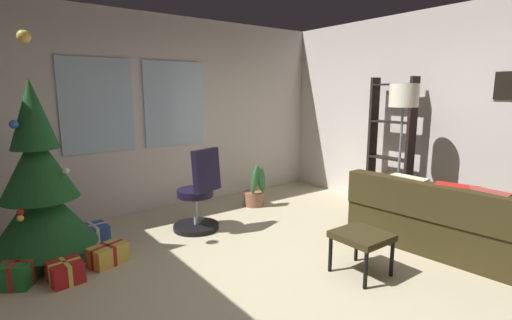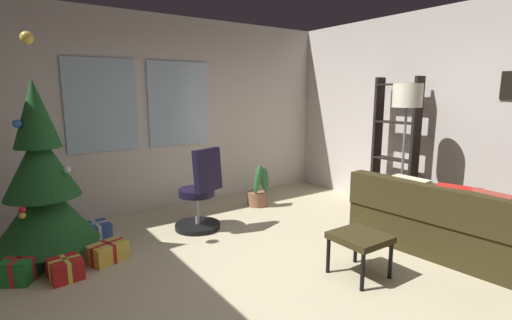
{
  "view_description": "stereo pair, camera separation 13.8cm",
  "coord_description": "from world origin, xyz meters",
  "px_view_note": "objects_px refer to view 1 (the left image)",
  "views": [
    {
      "loc": [
        -2.16,
        -2.25,
        1.67
      ],
      "look_at": [
        0.22,
        0.95,
        0.95
      ],
      "focal_mm": 26.15,
      "sensor_mm": 36.0,
      "label": 1
    },
    {
      "loc": [
        -2.05,
        -2.33,
        1.67
      ],
      "look_at": [
        0.22,
        0.95,
        0.95
      ],
      "focal_mm": 26.15,
      "sensor_mm": 36.0,
      "label": 2
    }
  ],
  "objects_px": {
    "holiday_tree": "(40,188)",
    "potted_plant": "(256,191)",
    "gift_box_blue": "(94,234)",
    "bookshelf": "(390,154)",
    "office_chair": "(199,199)",
    "gift_box_green": "(19,273)",
    "footstool": "(362,239)",
    "gift_box_gold": "(108,254)",
    "floor_lamp": "(403,107)",
    "gift_box_red": "(65,272)",
    "couch": "(459,222)"
  },
  "relations": [
    {
      "from": "gift_box_green",
      "to": "potted_plant",
      "type": "distance_m",
      "value": 3.12
    },
    {
      "from": "footstool",
      "to": "office_chair",
      "type": "height_order",
      "value": "office_chair"
    },
    {
      "from": "holiday_tree",
      "to": "gift_box_green",
      "type": "distance_m",
      "value": 0.8
    },
    {
      "from": "holiday_tree",
      "to": "potted_plant",
      "type": "xyz_separation_m",
      "value": [
        2.79,
        0.22,
        -0.52
      ]
    },
    {
      "from": "footstool",
      "to": "gift_box_gold",
      "type": "relative_size",
      "value": 1.15
    },
    {
      "from": "bookshelf",
      "to": "gift_box_gold",
      "type": "bearing_deg",
      "value": 170.23
    },
    {
      "from": "couch",
      "to": "holiday_tree",
      "type": "relative_size",
      "value": 0.88
    },
    {
      "from": "gift_box_gold",
      "to": "potted_plant",
      "type": "xyz_separation_m",
      "value": [
        2.31,
        0.66,
        0.14
      ]
    },
    {
      "from": "couch",
      "to": "gift_box_blue",
      "type": "height_order",
      "value": "couch"
    },
    {
      "from": "gift_box_green",
      "to": "gift_box_blue",
      "type": "height_order",
      "value": "gift_box_green"
    },
    {
      "from": "gift_box_blue",
      "to": "bookshelf",
      "type": "bearing_deg",
      "value": -19.11
    },
    {
      "from": "gift_box_green",
      "to": "holiday_tree",
      "type": "bearing_deg",
      "value": 55.34
    },
    {
      "from": "gift_box_red",
      "to": "bookshelf",
      "type": "bearing_deg",
      "value": -6.89
    },
    {
      "from": "office_chair",
      "to": "gift_box_red",
      "type": "bearing_deg",
      "value": -164.99
    },
    {
      "from": "footstool",
      "to": "floor_lamp",
      "type": "distance_m",
      "value": 1.92
    },
    {
      "from": "gift_box_blue",
      "to": "bookshelf",
      "type": "xyz_separation_m",
      "value": [
        3.68,
        -1.27,
        0.72
      ]
    },
    {
      "from": "holiday_tree",
      "to": "floor_lamp",
      "type": "relative_size",
      "value": 1.26
    },
    {
      "from": "office_chair",
      "to": "bookshelf",
      "type": "height_order",
      "value": "bookshelf"
    },
    {
      "from": "office_chair",
      "to": "floor_lamp",
      "type": "relative_size",
      "value": 0.58
    },
    {
      "from": "couch",
      "to": "floor_lamp",
      "type": "xyz_separation_m",
      "value": [
        0.04,
        0.8,
        1.22
      ]
    },
    {
      "from": "gift_box_blue",
      "to": "floor_lamp",
      "type": "height_order",
      "value": "floor_lamp"
    },
    {
      "from": "gift_box_green",
      "to": "gift_box_blue",
      "type": "distance_m",
      "value": 0.97
    },
    {
      "from": "couch",
      "to": "office_chair",
      "type": "height_order",
      "value": "office_chair"
    },
    {
      "from": "footstool",
      "to": "gift_box_gold",
      "type": "bearing_deg",
      "value": 138.5
    },
    {
      "from": "couch",
      "to": "office_chair",
      "type": "relative_size",
      "value": 1.91
    },
    {
      "from": "footstool",
      "to": "holiday_tree",
      "type": "xyz_separation_m",
      "value": [
        -2.31,
        2.06,
        0.41
      ]
    },
    {
      "from": "gift_box_red",
      "to": "potted_plant",
      "type": "height_order",
      "value": "potted_plant"
    },
    {
      "from": "bookshelf",
      "to": "floor_lamp",
      "type": "xyz_separation_m",
      "value": [
        -0.44,
        -0.42,
        0.68
      ]
    },
    {
      "from": "floor_lamp",
      "to": "gift_box_gold",
      "type": "bearing_deg",
      "value": 161.98
    },
    {
      "from": "gift_box_blue",
      "to": "gift_box_green",
      "type": "bearing_deg",
      "value": -142.23
    },
    {
      "from": "gift_box_blue",
      "to": "bookshelf",
      "type": "height_order",
      "value": "bookshelf"
    },
    {
      "from": "footstool",
      "to": "gift_box_gold",
      "type": "xyz_separation_m",
      "value": [
        -1.83,
        1.62,
        -0.25
      ]
    },
    {
      "from": "gift_box_green",
      "to": "couch",
      "type": "bearing_deg",
      "value": -25.62
    },
    {
      "from": "couch",
      "to": "holiday_tree",
      "type": "bearing_deg",
      "value": 148.16
    },
    {
      "from": "gift_box_red",
      "to": "footstool",
      "type": "bearing_deg",
      "value": -33.46
    },
    {
      "from": "holiday_tree",
      "to": "floor_lamp",
      "type": "xyz_separation_m",
      "value": [
        3.73,
        -1.49,
        0.75
      ]
    },
    {
      "from": "gift_box_green",
      "to": "office_chair",
      "type": "bearing_deg",
      "value": 7.07
    },
    {
      "from": "gift_box_red",
      "to": "potted_plant",
      "type": "relative_size",
      "value": 0.48
    },
    {
      "from": "office_chair",
      "to": "bookshelf",
      "type": "xyz_separation_m",
      "value": [
        2.53,
        -0.92,
        0.42
      ]
    },
    {
      "from": "gift_box_green",
      "to": "potted_plant",
      "type": "xyz_separation_m",
      "value": [
        3.06,
        0.61,
        0.12
      ]
    },
    {
      "from": "holiday_tree",
      "to": "gift_box_red",
      "type": "distance_m",
      "value": 0.88
    },
    {
      "from": "bookshelf",
      "to": "office_chair",
      "type": "bearing_deg",
      "value": 160.1
    },
    {
      "from": "gift_box_red",
      "to": "office_chair",
      "type": "bearing_deg",
      "value": 15.01
    },
    {
      "from": "gift_box_green",
      "to": "gift_box_blue",
      "type": "relative_size",
      "value": 1.15
    },
    {
      "from": "gift_box_green",
      "to": "bookshelf",
      "type": "bearing_deg",
      "value": -8.7
    },
    {
      "from": "holiday_tree",
      "to": "bookshelf",
      "type": "height_order",
      "value": "holiday_tree"
    },
    {
      "from": "gift_box_green",
      "to": "bookshelf",
      "type": "xyz_separation_m",
      "value": [
        4.45,
        -0.68,
        0.71
      ]
    },
    {
      "from": "footstool",
      "to": "gift_box_green",
      "type": "relative_size",
      "value": 1.24
    },
    {
      "from": "holiday_tree",
      "to": "gift_box_green",
      "type": "height_order",
      "value": "holiday_tree"
    },
    {
      "from": "couch",
      "to": "potted_plant",
      "type": "distance_m",
      "value": 2.67
    }
  ]
}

